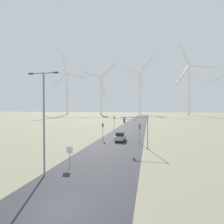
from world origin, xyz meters
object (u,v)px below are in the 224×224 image
Objects in this scene: wind_turbine_far_left at (67,89)px; wind_turbine_left at (101,91)px; wind_turbine_right at (189,84)px; traffic_light_post_mid_left at (114,120)px; traffic_light_post_near_right at (140,129)px; wind_turbine_center at (140,88)px; stop_sign_near at (70,153)px; streetlamp at (44,111)px; traffic_light_post_near_left at (103,127)px; car_approaching at (120,137)px; traffic_light_mast_overhead at (138,125)px.

wind_turbine_far_left is 38.03m from wind_turbine_left.
traffic_light_post_mid_left is at bearing -110.54° from wind_turbine_right.
wind_turbine_center is at bearing 92.86° from traffic_light_post_near_right.
wind_turbine_far_left is at bearing 116.35° from stop_sign_near.
wind_turbine_center is at bearing 90.27° from stop_sign_near.
traffic_light_post_near_left is at bearing 88.90° from streetlamp.
car_approaching is 151.57m from wind_turbine_right.
traffic_light_post_mid_left is 0.08× the size of wind_turbine_left.
wind_turbine_right is at bearing 0.43° from wind_turbine_far_left.
traffic_light_post_near_left is at bearing -89.71° from traffic_light_post_mid_left.
wind_turbine_center is (-0.88, 183.60, 28.08)m from stop_sign_near.
stop_sign_near is 0.51× the size of traffic_light_post_mid_left.
wind_turbine_right is (39.47, 143.90, 27.35)m from traffic_light_post_near_right.
traffic_light_mast_overhead is 8.07m from car_approaching.
wind_turbine_center is (-4.26, 166.35, 28.78)m from car_approaching.
traffic_light_post_mid_left is at bearing -89.99° from wind_turbine_center.
wind_turbine_far_left is at bearing -162.07° from wind_turbine_center.
traffic_light_post_near_left is (-0.78, 18.33, 1.03)m from stop_sign_near.
traffic_light_post_near_left is 0.96× the size of traffic_light_post_near_right.
car_approaching is at bearing 157.57° from traffic_light_post_near_right.
traffic_light_post_near_left is 162.34m from wind_turbine_far_left.
traffic_light_mast_overhead is (-0.14, -4.56, 1.28)m from traffic_light_post_near_right.
wind_turbine_left is 0.79× the size of wind_turbine_right.
streetlamp is 35.25m from traffic_light_post_mid_left.
traffic_light_post_mid_left is 0.07× the size of wind_turbine_center.
traffic_light_post_near_left is 13.45m from traffic_light_post_mid_left.
wind_turbine_left is at bearing 105.57° from traffic_light_post_near_left.
traffic_light_post_near_right is 0.07× the size of wind_turbine_left.
car_approaching is at bearing 122.49° from traffic_light_mast_overhead.
traffic_light_post_near_left is 0.05× the size of wind_turbine_far_left.
wind_turbine_left is (-40.69, 161.60, 24.05)m from stop_sign_near.
streetlamp is 180.67m from wind_turbine_far_left.
traffic_light_post_mid_left is 138.95m from wind_turbine_right.
streetlamp is 16.87m from traffic_light_mast_overhead.
wind_turbine_far_left is (-85.86, 147.52, 24.43)m from traffic_light_mast_overhead.
traffic_light_post_near_right is at bearing -105.34° from wind_turbine_right.
stop_sign_near is 0.03× the size of wind_turbine_far_left.
traffic_light_post_near_right is 155.51m from wind_turbine_left.
wind_turbine_center reaches higher than traffic_light_post_mid_left.
streetlamp is 2.81× the size of traffic_light_post_near_right.
traffic_light_post_near_right is 0.05× the size of wind_turbine_right.
car_approaching is at bearing 77.48° from streetlamp.
traffic_light_post_near_right is at bearing -71.74° from wind_turbine_left.
wind_turbine_far_left is at bearing -179.57° from wind_turbine_right.
wind_turbine_left is at bearing -151.08° from wind_turbine_center.
car_approaching is at bearing -88.53° from wind_turbine_center.
traffic_light_mast_overhead is (7.37, 10.97, 2.43)m from stop_sign_near.
wind_turbine_far_left is 0.95× the size of wind_turbine_right.
streetlamp is at bearing -64.47° from wind_turbine_far_left.
traffic_light_post_near_right is 0.06× the size of wind_turbine_center.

